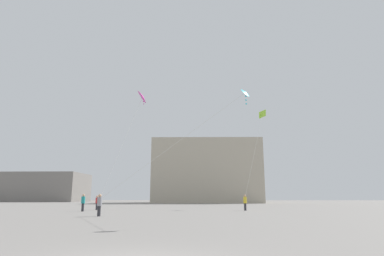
{
  "coord_description": "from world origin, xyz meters",
  "views": [
    {
      "loc": [
        1.96,
        -7.2,
        1.45
      ],
      "look_at": [
        0.0,
        17.69,
        6.8
      ],
      "focal_mm": 30.2,
      "sensor_mm": 36.0,
      "label": 1
    }
  ],
  "objects_px": {
    "person_in_grey": "(99,204)",
    "person_in_red": "(97,202)",
    "building_centre_hall": "(206,172)",
    "person_in_yellow": "(245,202)",
    "person_in_teal": "(83,202)",
    "kite_cyan_diamond": "(239,97)",
    "kite_magenta_diamond": "(143,97)",
    "building_left_hall": "(40,187)",
    "kite_lime_delta": "(262,115)"
  },
  "relations": [
    {
      "from": "person_in_grey",
      "to": "person_in_red",
      "type": "relative_size",
      "value": 1.04
    },
    {
      "from": "person_in_grey",
      "to": "building_centre_hall",
      "type": "distance_m",
      "value": 61.21
    },
    {
      "from": "person_in_yellow",
      "to": "building_centre_hall",
      "type": "xyz_separation_m",
      "value": [
        -5.93,
        48.73,
        6.87
      ]
    },
    {
      "from": "person_in_grey",
      "to": "person_in_yellow",
      "type": "height_order",
      "value": "person_in_yellow"
    },
    {
      "from": "person_in_teal",
      "to": "kite_cyan_diamond",
      "type": "distance_m",
      "value": 21.5
    },
    {
      "from": "kite_magenta_diamond",
      "to": "building_left_hall",
      "type": "distance_m",
      "value": 87.35
    },
    {
      "from": "person_in_grey",
      "to": "person_in_teal",
      "type": "height_order",
      "value": "person_in_teal"
    },
    {
      "from": "person_in_grey",
      "to": "person_in_teal",
      "type": "relative_size",
      "value": 0.96
    },
    {
      "from": "person_in_yellow",
      "to": "building_left_hall",
      "type": "xyz_separation_m",
      "value": [
        -59.93,
        64.38,
        3.51
      ]
    },
    {
      "from": "person_in_grey",
      "to": "kite_lime_delta",
      "type": "xyz_separation_m",
      "value": [
        15.57,
        20.16,
        11.92
      ]
    },
    {
      "from": "building_left_hall",
      "to": "person_in_grey",
      "type": "bearing_deg",
      "value": -57.87
    },
    {
      "from": "person_in_red",
      "to": "kite_magenta_diamond",
      "type": "distance_m",
      "value": 14.2
    },
    {
      "from": "person_in_teal",
      "to": "person_in_red",
      "type": "distance_m",
      "value": 3.79
    },
    {
      "from": "person_in_yellow",
      "to": "building_left_hall",
      "type": "distance_m",
      "value": 88.03
    },
    {
      "from": "person_in_yellow",
      "to": "person_in_red",
      "type": "distance_m",
      "value": 16.83
    },
    {
      "from": "person_in_yellow",
      "to": "building_left_hall",
      "type": "height_order",
      "value": "building_left_hall"
    },
    {
      "from": "person_in_yellow",
      "to": "person_in_red",
      "type": "height_order",
      "value": "person_in_yellow"
    },
    {
      "from": "person_in_red",
      "to": "kite_magenta_diamond",
      "type": "xyz_separation_m",
      "value": [
        6.69,
        -7.4,
        10.1
      ]
    },
    {
      "from": "person_in_grey",
      "to": "building_left_hall",
      "type": "bearing_deg",
      "value": -124.01
    },
    {
      "from": "kite_lime_delta",
      "to": "kite_magenta_diamond",
      "type": "height_order",
      "value": "kite_lime_delta"
    },
    {
      "from": "kite_lime_delta",
      "to": "person_in_grey",
      "type": "bearing_deg",
      "value": -127.68
    },
    {
      "from": "building_centre_hall",
      "to": "person_in_yellow",
      "type": "bearing_deg",
      "value": -83.07
    },
    {
      "from": "kite_lime_delta",
      "to": "building_centre_hall",
      "type": "xyz_separation_m",
      "value": [
        -9.4,
        40.35,
        -5.04
      ]
    },
    {
      "from": "person_in_yellow",
      "to": "kite_lime_delta",
      "type": "height_order",
      "value": "kite_lime_delta"
    },
    {
      "from": "person_in_grey",
      "to": "building_left_hall",
      "type": "distance_m",
      "value": 90.0
    },
    {
      "from": "building_centre_hall",
      "to": "kite_lime_delta",
      "type": "bearing_deg",
      "value": -76.89
    },
    {
      "from": "kite_cyan_diamond",
      "to": "kite_magenta_diamond",
      "type": "bearing_deg",
      "value": 131.18
    },
    {
      "from": "person_in_red",
      "to": "kite_cyan_diamond",
      "type": "xyz_separation_m",
      "value": [
        15.31,
        -17.26,
        6.74
      ]
    },
    {
      "from": "person_in_teal",
      "to": "person_in_yellow",
      "type": "bearing_deg",
      "value": -81.33
    },
    {
      "from": "person_in_red",
      "to": "building_left_hall",
      "type": "bearing_deg",
      "value": 129.25
    },
    {
      "from": "person_in_red",
      "to": "kite_magenta_diamond",
      "type": "bearing_deg",
      "value": -42.58
    },
    {
      "from": "person_in_yellow",
      "to": "kite_magenta_diamond",
      "type": "xyz_separation_m",
      "value": [
        -10.13,
        -7.09,
        10.05
      ]
    },
    {
      "from": "person_in_grey",
      "to": "kite_lime_delta",
      "type": "relative_size",
      "value": 0.14
    },
    {
      "from": "person_in_grey",
      "to": "person_in_yellow",
      "type": "bearing_deg",
      "value": 158.09
    },
    {
      "from": "person_in_grey",
      "to": "kite_lime_delta",
      "type": "height_order",
      "value": "kite_lime_delta"
    },
    {
      "from": "kite_lime_delta",
      "to": "building_left_hall",
      "type": "relative_size",
      "value": 0.43
    },
    {
      "from": "person_in_red",
      "to": "kite_lime_delta",
      "type": "distance_m",
      "value": 24.9
    },
    {
      "from": "kite_cyan_diamond",
      "to": "building_centre_hall",
      "type": "height_order",
      "value": "building_centre_hall"
    },
    {
      "from": "person_in_grey",
      "to": "person_in_red",
      "type": "bearing_deg",
      "value": -134.8
    },
    {
      "from": "kite_magenta_diamond",
      "to": "person_in_red",
      "type": "bearing_deg",
      "value": 132.11
    },
    {
      "from": "person_in_yellow",
      "to": "kite_cyan_diamond",
      "type": "bearing_deg",
      "value": 179.53
    },
    {
      "from": "person_in_yellow",
      "to": "kite_lime_delta",
      "type": "distance_m",
      "value": 14.97
    },
    {
      "from": "kite_lime_delta",
      "to": "building_left_hall",
      "type": "distance_m",
      "value": 85.0
    },
    {
      "from": "kite_magenta_diamond",
      "to": "person_in_grey",
      "type": "bearing_deg",
      "value": -112.76
    },
    {
      "from": "kite_cyan_diamond",
      "to": "person_in_teal",
      "type": "bearing_deg",
      "value": 138.78
    },
    {
      "from": "person_in_red",
      "to": "building_centre_hall",
      "type": "relative_size",
      "value": 0.06
    },
    {
      "from": "person_in_grey",
      "to": "building_left_hall",
      "type": "height_order",
      "value": "building_left_hall"
    },
    {
      "from": "building_left_hall",
      "to": "person_in_yellow",
      "type": "bearing_deg",
      "value": -47.05
    },
    {
      "from": "kite_cyan_diamond",
      "to": "building_left_hall",
      "type": "bearing_deg",
      "value": 125.69
    },
    {
      "from": "person_in_grey",
      "to": "kite_lime_delta",
      "type": "distance_m",
      "value": 28.13
    }
  ]
}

